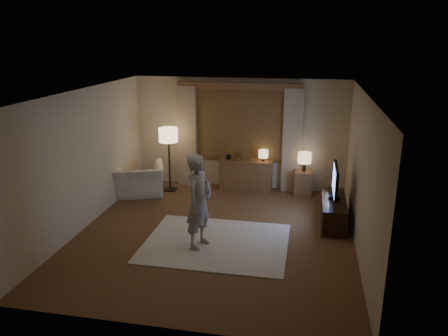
% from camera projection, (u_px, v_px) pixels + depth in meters
% --- Properties ---
extents(room, '(5.04, 5.54, 2.64)m').
position_uv_depth(room, '(220.00, 158.00, 8.15)').
color(room, brown).
rests_on(room, ground).
extents(rug, '(2.50, 2.00, 0.02)m').
position_uv_depth(rug, '(216.00, 243.00, 7.72)').
color(rug, silver).
rests_on(rug, floor).
extents(sideboard, '(1.20, 0.40, 0.70)m').
position_uv_depth(sideboard, '(246.00, 176.00, 10.27)').
color(sideboard, brown).
rests_on(sideboard, floor).
extents(picture_frame, '(0.16, 0.02, 0.20)m').
position_uv_depth(picture_frame, '(246.00, 157.00, 10.14)').
color(picture_frame, brown).
rests_on(picture_frame, sideboard).
extents(plant, '(0.17, 0.13, 0.30)m').
position_uv_depth(plant, '(229.00, 155.00, 10.20)').
color(plant, '#999999').
rests_on(plant, sideboard).
extents(table_lamp_sideboard, '(0.22, 0.22, 0.30)m').
position_uv_depth(table_lamp_sideboard, '(263.00, 154.00, 10.04)').
color(table_lamp_sideboard, black).
rests_on(table_lamp_sideboard, sideboard).
extents(floor_lamp, '(0.44, 0.44, 1.50)m').
position_uv_depth(floor_lamp, '(168.00, 138.00, 10.01)').
color(floor_lamp, black).
rests_on(floor_lamp, floor).
extents(armchair, '(1.37, 1.29, 0.71)m').
position_uv_depth(armchair, '(139.00, 180.00, 9.98)').
color(armchair, '#EEE4C4').
rests_on(armchair, floor).
extents(side_table, '(0.40, 0.40, 0.56)m').
position_uv_depth(side_table, '(303.00, 183.00, 10.00)').
color(side_table, brown).
rests_on(side_table, floor).
extents(table_lamp_side, '(0.30, 0.30, 0.44)m').
position_uv_depth(table_lamp_side, '(305.00, 158.00, 9.83)').
color(table_lamp_side, black).
rests_on(table_lamp_side, side_table).
extents(tv_stand, '(0.45, 1.40, 0.50)m').
position_uv_depth(tv_stand, '(333.00, 211.00, 8.47)').
color(tv_stand, black).
rests_on(tv_stand, floor).
extents(tv, '(0.23, 0.93, 0.67)m').
position_uv_depth(tv, '(335.00, 181.00, 8.29)').
color(tv, black).
rests_on(tv, tv_stand).
extents(person, '(0.55, 0.69, 1.64)m').
position_uv_depth(person, '(199.00, 201.00, 7.36)').
color(person, '#9E9992').
rests_on(person, rug).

